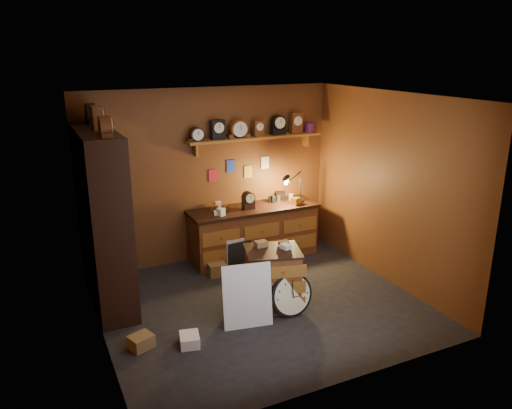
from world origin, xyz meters
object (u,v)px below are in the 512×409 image
object	(u,v)px
workbench	(254,230)
low_cabinet	(273,276)
big_round_clock	(291,295)
shelving_unit	(100,212)

from	to	relation	value
workbench	low_cabinet	distance (m)	1.64
workbench	low_cabinet	world-z (taller)	workbench
low_cabinet	big_round_clock	size ratio (longest dim) A/B	1.55
workbench	big_round_clock	bearing A→B (deg)	-100.79
shelving_unit	big_round_clock	bearing A→B (deg)	-34.08
workbench	low_cabinet	size ratio (longest dim) A/B	2.36
shelving_unit	low_cabinet	distance (m)	2.35
shelving_unit	big_round_clock	size ratio (longest dim) A/B	4.53
shelving_unit	big_round_clock	world-z (taller)	shelving_unit
shelving_unit	workbench	bearing A→B (deg)	11.72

